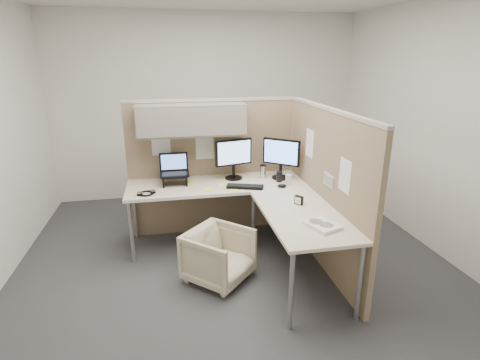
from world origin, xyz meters
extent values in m
plane|color=#343338|center=(0.00, 0.00, 0.00)|extent=(4.50, 4.50, 0.00)
cube|color=#927A5F|center=(-0.10, 0.90, 0.80)|extent=(2.00, 0.05, 1.60)
cube|color=#A8A399|center=(-0.10, 0.90, 1.61)|extent=(2.00, 0.06, 0.03)
cube|color=slate|center=(-0.35, 0.75, 1.42)|extent=(1.20, 0.34, 0.34)
cube|color=gray|center=(-0.35, 0.57, 1.42)|extent=(1.18, 0.01, 0.30)
plane|color=white|center=(-0.70, 0.87, 1.15)|extent=(0.26, 0.00, 0.26)
plane|color=white|center=(-0.20, 0.87, 1.08)|extent=(0.26, 0.00, 0.26)
cube|color=#927A5F|center=(0.90, -0.10, 0.80)|extent=(0.05, 2.00, 1.60)
cube|color=#A8A399|center=(0.90, -0.10, 1.61)|extent=(0.06, 2.00, 0.03)
cube|color=#A8A399|center=(0.90, 0.90, 0.80)|extent=(0.06, 0.06, 1.60)
cube|color=silver|center=(0.87, -0.25, 0.96)|extent=(0.02, 0.20, 0.12)
cube|color=gray|center=(0.86, -0.25, 0.96)|extent=(0.00, 0.16, 0.09)
plane|color=white|center=(0.87, 0.30, 1.20)|extent=(0.00, 0.26, 0.26)
plane|color=white|center=(0.87, -0.55, 1.10)|extent=(0.00, 0.26, 0.26)
cube|color=beige|center=(-0.10, 0.54, 0.71)|extent=(2.00, 0.68, 0.03)
cube|color=beige|center=(0.54, -0.45, 0.71)|extent=(0.68, 1.30, 0.03)
cube|color=white|center=(-0.10, 0.20, 0.71)|extent=(2.00, 0.02, 0.03)
cylinder|color=gray|center=(-1.05, 0.25, 0.35)|extent=(0.04, 0.04, 0.70)
cylinder|color=gray|center=(-1.05, 0.83, 0.35)|extent=(0.04, 0.04, 0.70)
cylinder|color=gray|center=(0.25, -1.05, 0.35)|extent=(0.04, 0.04, 0.70)
cylinder|color=gray|center=(0.83, -1.05, 0.35)|extent=(0.04, 0.04, 0.70)
cylinder|color=gray|center=(0.25, 0.25, 0.35)|extent=(0.04, 0.04, 0.70)
imported|color=beige|center=(-0.21, -0.24, 0.28)|extent=(0.75, 0.75, 0.57)
cylinder|color=black|center=(0.11, 0.67, 0.74)|extent=(0.20, 0.20, 0.02)
cylinder|color=black|center=(0.11, 0.67, 0.82)|extent=(0.04, 0.04, 0.15)
cube|color=black|center=(0.11, 0.67, 1.05)|extent=(0.44, 0.14, 0.30)
cube|color=#90C0F9|center=(0.11, 0.65, 1.05)|extent=(0.39, 0.10, 0.26)
cylinder|color=black|center=(0.65, 0.58, 0.74)|extent=(0.20, 0.20, 0.02)
cylinder|color=black|center=(0.65, 0.58, 0.82)|extent=(0.04, 0.04, 0.15)
cube|color=black|center=(0.65, 0.58, 1.05)|extent=(0.37, 0.30, 0.30)
cube|color=#5C95FA|center=(0.64, 0.56, 1.05)|extent=(0.31, 0.25, 0.26)
cube|color=black|center=(-0.57, 0.59, 0.83)|extent=(0.28, 0.22, 0.01)
cube|color=black|center=(-0.70, 0.59, 0.79)|extent=(0.02, 0.20, 0.11)
cube|color=black|center=(-0.44, 0.59, 0.79)|extent=(0.02, 0.20, 0.11)
cube|color=black|center=(-0.57, 0.59, 0.85)|extent=(0.32, 0.22, 0.02)
cube|color=black|center=(-0.57, 0.73, 0.96)|extent=(0.32, 0.05, 0.20)
cube|color=#598CF2|center=(-0.57, 0.72, 0.96)|extent=(0.28, 0.04, 0.16)
cube|color=black|center=(0.17, 0.33, 0.74)|extent=(0.42, 0.25, 0.02)
ellipsoid|color=black|center=(0.57, 0.27, 0.75)|extent=(0.11, 0.08, 0.04)
cylinder|color=silver|center=(0.45, 0.63, 0.80)|extent=(0.07, 0.07, 0.15)
cylinder|color=black|center=(0.45, 0.63, 0.88)|extent=(0.07, 0.07, 0.01)
cylinder|color=silver|center=(0.66, 0.33, 0.79)|extent=(0.07, 0.07, 0.12)
cylinder|color=black|center=(0.60, 0.46, 0.79)|extent=(0.07, 0.07, 0.12)
cube|color=#E9F540|center=(-0.06, 0.46, 0.73)|extent=(0.09, 0.09, 0.01)
cube|color=#E9F540|center=(-0.41, 0.57, 0.73)|extent=(0.09, 0.09, 0.01)
cube|color=#E9F540|center=(0.04, 0.25, 0.73)|extent=(0.09, 0.09, 0.01)
cube|color=#E9F540|center=(-0.23, 0.34, 0.73)|extent=(0.08, 0.08, 0.01)
torus|color=black|center=(-0.87, 0.33, 0.74)|extent=(0.19, 0.19, 0.02)
cylinder|color=black|center=(-0.94, 0.31, 0.75)|extent=(0.06, 0.06, 0.03)
cylinder|color=black|center=(-0.81, 0.35, 0.75)|extent=(0.06, 0.06, 0.03)
cube|color=white|center=(0.60, -0.75, 0.74)|extent=(0.29, 0.33, 0.03)
cylinder|color=silver|center=(0.62, -0.78, 0.76)|extent=(0.12, 0.12, 0.00)
cylinder|color=silver|center=(0.56, -0.70, 0.76)|extent=(0.12, 0.12, 0.00)
cube|color=black|center=(0.58, -0.23, 0.77)|extent=(0.08, 0.09, 0.08)
cube|color=white|center=(0.57, -0.25, 0.77)|extent=(0.04, 0.06, 0.07)
camera|label=1|loc=(-0.63, -3.41, 2.09)|focal=28.00mm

